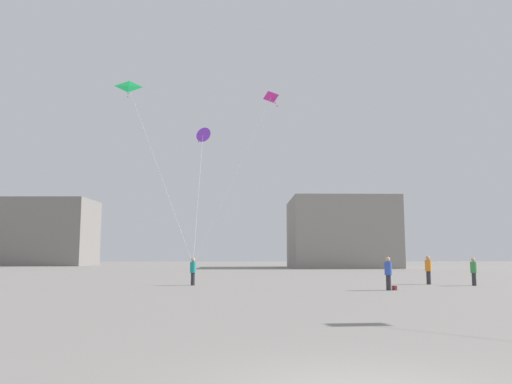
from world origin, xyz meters
TOP-DOWN VIEW (x-y plane):
  - person_in_blue at (7.25, 20.14)m, footprint 0.39×0.39m
  - person_in_orange at (11.72, 25.40)m, footprint 0.40×0.40m
  - person_in_teal at (-3.52, 25.46)m, footprint 0.37×0.37m
  - person_in_green at (13.95, 23.83)m, footprint 0.38×0.38m
  - kite_emerald_delta at (-8.41, 28.71)m, footprint 5.74×3.80m
  - kite_violet_diamond at (-3.39, 36.75)m, footprint 1.69×12.16m
  - kite_magenta_delta at (1.39, 26.09)m, footprint 5.61×1.19m
  - building_centre_hall at (-37.00, 90.21)m, footprint 23.41×13.37m
  - building_right_hall at (17.00, 70.77)m, footprint 16.21×16.26m
  - handbag_beside_flyer at (7.60, 20.24)m, footprint 0.19×0.34m

SIDE VIEW (x-z plane):
  - handbag_beside_flyer at x=7.60m, z-range 0.00..0.24m
  - person_in_teal at x=-3.52m, z-range 0.08..1.79m
  - person_in_green at x=13.95m, z-range 0.08..1.81m
  - person_in_blue at x=7.25m, z-range 0.09..1.87m
  - person_in_orange at x=11.72m, z-range 0.09..1.94m
  - building_right_hall at x=17.00m, z-range 0.00..10.59m
  - building_centre_hall at x=-37.00m, z-range 0.00..12.24m
  - kite_magenta_delta at x=1.39m, z-range 6.37..17.89m
  - kite_violet_diamond at x=-3.39m, z-range 6.51..18.30m
  - kite_emerald_delta at x=-8.41m, z-range 7.15..20.24m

